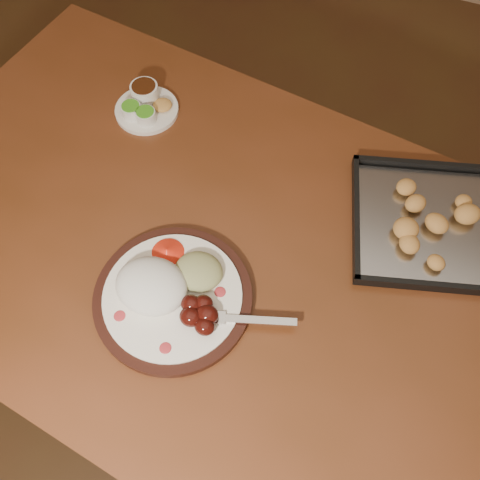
% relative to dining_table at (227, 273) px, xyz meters
% --- Properties ---
extents(ground, '(4.00, 4.00, 0.00)m').
position_rel_dining_table_xyz_m(ground, '(0.06, 0.07, -0.65)').
color(ground, '#4E3A1A').
rests_on(ground, ground).
extents(dining_table, '(1.61, 1.11, 0.75)m').
position_rel_dining_table_xyz_m(dining_table, '(0.00, 0.00, 0.00)').
color(dining_table, brown).
rests_on(dining_table, ground).
extents(dinner_plate, '(0.39, 0.30, 0.07)m').
position_rel_dining_table_xyz_m(dinner_plate, '(-0.06, -0.13, 0.12)').
color(dinner_plate, black).
rests_on(dinner_plate, dining_table).
extents(condiment_saucer, '(0.15, 0.15, 0.05)m').
position_rel_dining_table_xyz_m(condiment_saucer, '(-0.32, 0.28, 0.12)').
color(condiment_saucer, white).
rests_on(condiment_saucer, dining_table).
extents(baking_tray, '(0.47, 0.40, 0.04)m').
position_rel_dining_table_xyz_m(baking_tray, '(0.41, 0.22, 0.11)').
color(baking_tray, black).
rests_on(baking_tray, dining_table).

